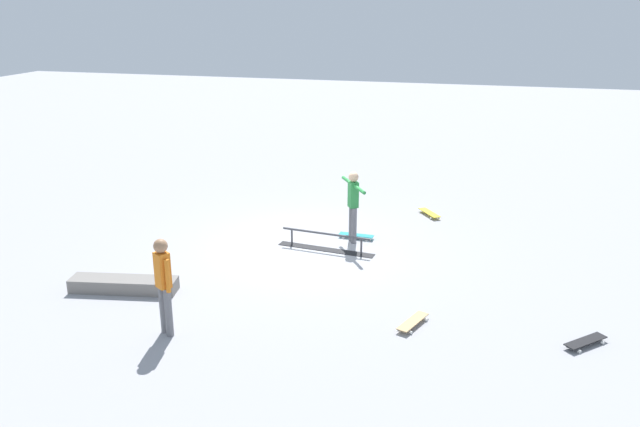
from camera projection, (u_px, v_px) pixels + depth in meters
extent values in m
plane|color=#9E9EA3|center=(306.00, 247.00, 14.29)|extent=(60.00, 60.00, 0.00)
cube|color=black|center=(326.00, 249.00, 14.11)|extent=(2.21, 0.48, 0.01)
cylinder|color=#47474C|center=(361.00, 247.00, 13.77)|extent=(0.04, 0.04, 0.37)
cylinder|color=#47474C|center=(292.00, 237.00, 14.33)|extent=(0.04, 0.04, 0.37)
cylinder|color=#47474C|center=(326.00, 234.00, 13.99)|extent=(2.02, 0.28, 0.05)
cube|color=gray|center=(124.00, 285.00, 12.08)|extent=(2.06, 0.80, 0.26)
cylinder|color=slate|center=(354.00, 226.00, 14.37)|extent=(0.17, 0.17, 0.83)
cylinder|color=slate|center=(351.00, 223.00, 14.52)|extent=(0.17, 0.17, 0.83)
cube|color=#2D8C42|center=(353.00, 195.00, 14.22)|extent=(0.28, 0.28, 0.58)
sphere|color=tan|center=(354.00, 177.00, 14.09)|extent=(0.22, 0.22, 0.22)
cylinder|color=#2D8C42|center=(360.00, 190.00, 13.81)|extent=(0.36, 0.50, 0.08)
cylinder|color=#2D8C42|center=(347.00, 180.00, 14.50)|extent=(0.36, 0.50, 0.08)
cube|color=teal|center=(356.00, 235.00, 14.76)|extent=(0.81, 0.24, 0.02)
cylinder|color=white|center=(369.00, 237.00, 14.80)|extent=(0.06, 0.03, 0.05)
cylinder|color=white|center=(366.00, 240.00, 14.59)|extent=(0.06, 0.03, 0.05)
cylinder|color=white|center=(346.00, 234.00, 14.96)|extent=(0.06, 0.03, 0.05)
cylinder|color=white|center=(343.00, 238.00, 14.75)|extent=(0.06, 0.03, 0.05)
cylinder|color=slate|center=(169.00, 312.00, 10.39)|extent=(0.17, 0.17, 0.84)
cylinder|color=slate|center=(163.00, 309.00, 10.50)|extent=(0.17, 0.17, 0.84)
cube|color=orange|center=(163.00, 270.00, 10.22)|extent=(0.29, 0.28, 0.59)
sphere|color=#A87A56|center=(160.00, 246.00, 10.09)|extent=(0.23, 0.23, 0.23)
cylinder|color=orange|center=(167.00, 276.00, 10.13)|extent=(0.11, 0.11, 0.56)
cylinder|color=orange|center=(158.00, 270.00, 10.34)|extent=(0.11, 0.11, 0.56)
cube|color=tan|center=(413.00, 321.00, 10.81)|extent=(0.47, 0.82, 0.02)
cylinder|color=white|center=(411.00, 333.00, 10.55)|extent=(0.05, 0.06, 0.05)
cylinder|color=white|center=(399.00, 329.00, 10.68)|extent=(0.05, 0.06, 0.05)
cylinder|color=white|center=(426.00, 320.00, 10.97)|extent=(0.05, 0.06, 0.05)
cylinder|color=white|center=(414.00, 316.00, 11.10)|extent=(0.05, 0.06, 0.05)
cube|color=black|center=(586.00, 341.00, 10.19)|extent=(0.71, 0.70, 0.02)
cylinder|color=white|center=(580.00, 351.00, 9.99)|extent=(0.06, 0.06, 0.05)
cylinder|color=white|center=(568.00, 345.00, 10.18)|extent=(0.06, 0.06, 0.05)
cylinder|color=white|center=(603.00, 343.00, 10.24)|extent=(0.06, 0.06, 0.05)
cylinder|color=white|center=(591.00, 336.00, 10.43)|extent=(0.06, 0.06, 0.05)
cube|color=yellow|center=(429.00, 213.00, 16.31)|extent=(0.63, 0.77, 0.02)
cylinder|color=white|center=(439.00, 217.00, 16.12)|extent=(0.06, 0.06, 0.05)
cylinder|color=white|center=(431.00, 218.00, 16.04)|extent=(0.06, 0.06, 0.05)
cylinder|color=white|center=(428.00, 211.00, 16.60)|extent=(0.06, 0.06, 0.05)
cylinder|color=white|center=(420.00, 212.00, 16.53)|extent=(0.06, 0.06, 0.05)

